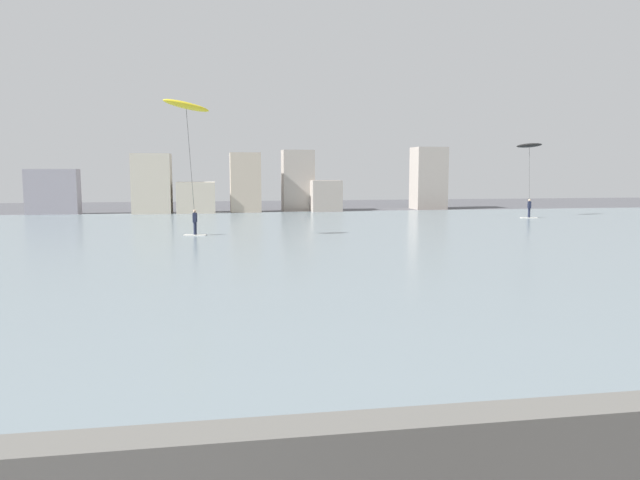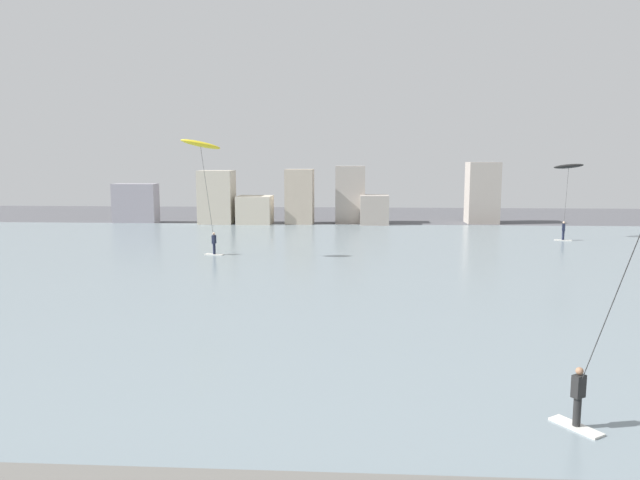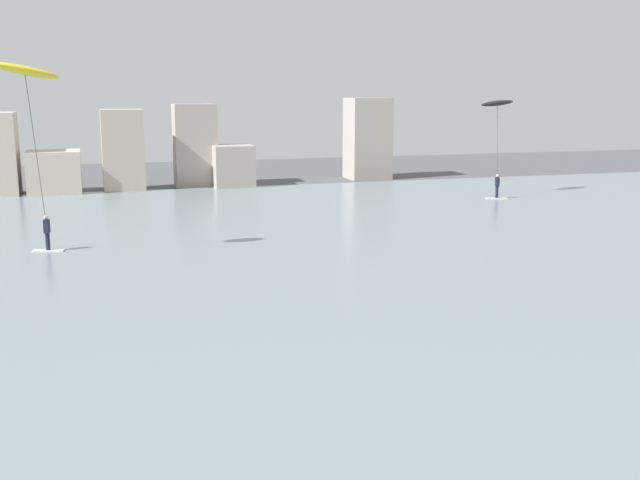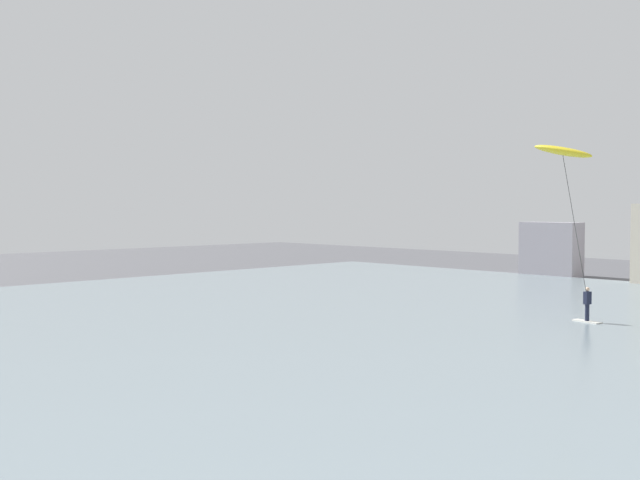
# 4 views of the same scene
# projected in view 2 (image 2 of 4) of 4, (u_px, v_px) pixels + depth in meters

# --- Properties ---
(water_bay) EXTENTS (84.00, 52.00, 0.10)m
(water_bay) POSITION_uv_depth(u_px,v_px,m) (304.00, 270.00, 37.92)
(water_bay) COLOR gray
(water_bay) RESTS_ON ground
(far_shore_buildings) EXTENTS (41.92, 5.97, 6.65)m
(far_shore_buildings) POSITION_uv_depth(u_px,v_px,m) (309.00, 199.00, 64.65)
(far_shore_buildings) COLOR gray
(far_shore_buildings) RESTS_ON ground
(kitesurfer_black) EXTENTS (3.08, 3.01, 6.61)m
(kitesurfer_black) POSITION_uv_depth(u_px,v_px,m) (568.00, 174.00, 51.81)
(kitesurfer_black) COLOR silver
(kitesurfer_black) RESTS_ON water_bay
(kitesurfer_yellow) EXTENTS (2.83, 2.98, 8.44)m
(kitesurfer_yellow) POSITION_uv_depth(u_px,v_px,m) (202.00, 158.00, 40.89)
(kitesurfer_yellow) COLOR silver
(kitesurfer_yellow) RESTS_ON water_bay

